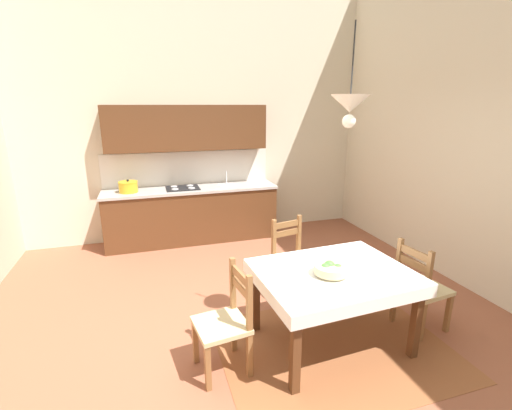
{
  "coord_description": "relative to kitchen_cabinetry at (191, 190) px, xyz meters",
  "views": [
    {
      "loc": [
        -0.9,
        -2.89,
        2.21
      ],
      "look_at": [
        0.42,
        1.36,
        0.95
      ],
      "focal_mm": 25.16,
      "sensor_mm": 36.0,
      "label": 1
    }
  ],
  "objects": [
    {
      "name": "dining_chair_window_side",
      "position": [
        1.84,
        -3.2,
        -0.41
      ],
      "size": [
        0.47,
        0.47,
        0.93
      ],
      "color": "#D1BC89",
      "rests_on": "ground_plane"
    },
    {
      "name": "dining_chair_kitchen_side",
      "position": [
        0.89,
        -2.2,
        -0.41
      ],
      "size": [
        0.5,
        0.5,
        0.93
      ],
      "color": "#D1BC89",
      "rests_on": "ground_plane"
    },
    {
      "name": "fruit_bowl",
      "position": [
        0.81,
        -3.22,
        -0.04
      ],
      "size": [
        0.3,
        0.3,
        0.12
      ],
      "color": "beige",
      "rests_on": "dining_table"
    },
    {
      "name": "dining_table",
      "position": [
        0.88,
        -3.15,
        -0.22
      ],
      "size": [
        1.43,
        1.14,
        0.75
      ],
      "color": "#56331C",
      "rests_on": "ground_plane"
    },
    {
      "name": "ground_plane",
      "position": [
        0.22,
        -2.88,
        -0.91
      ],
      "size": [
        6.19,
        6.9,
        0.1
      ],
      "primitive_type": "cube",
      "color": "#99563D"
    },
    {
      "name": "kitchen_cabinetry",
      "position": [
        0.0,
        0.0,
        0.0
      ],
      "size": [
        2.78,
        0.63,
        2.2
      ],
      "color": "#56331C",
      "rests_on": "ground_plane"
    },
    {
      "name": "area_rug",
      "position": [
        0.88,
        -3.25,
        -0.85
      ],
      "size": [
        2.1,
        1.6,
        0.01
      ],
      "primitive_type": "cube",
      "color": "brown",
      "rests_on": "ground_plane"
    },
    {
      "name": "pendant_lamp",
      "position": [
        0.93,
        -3.14,
        1.35
      ],
      "size": [
        0.32,
        0.32,
        0.81
      ],
      "color": "black"
    },
    {
      "name": "wall_back",
      "position": [
        0.22,
        0.33,
        1.26
      ],
      "size": [
        6.19,
        0.12,
        4.22
      ],
      "primitive_type": "cube",
      "color": "beige",
      "rests_on": "ground_plane"
    },
    {
      "name": "dining_chair_tv_side",
      "position": [
        -0.14,
        -3.19,
        -0.41
      ],
      "size": [
        0.47,
        0.47,
        0.93
      ],
      "color": "#D1BC89",
      "rests_on": "ground_plane"
    }
  ]
}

